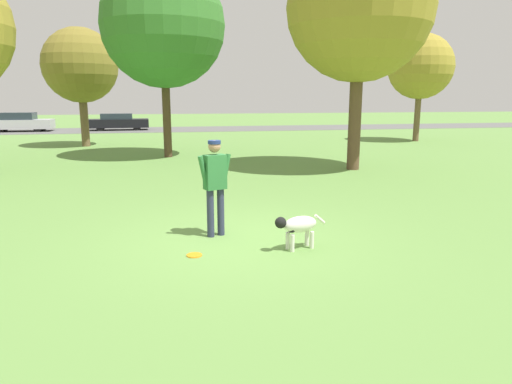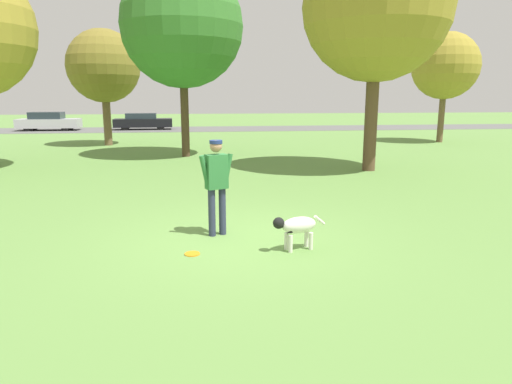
% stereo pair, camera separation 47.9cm
% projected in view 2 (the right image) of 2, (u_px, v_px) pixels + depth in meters
% --- Properties ---
extents(ground_plane, '(120.00, 120.00, 0.00)m').
position_uv_depth(ground_plane, '(233.00, 238.00, 8.25)').
color(ground_plane, '#608C42').
extents(far_road_strip, '(120.00, 6.00, 0.01)m').
position_uv_depth(far_road_strip, '(204.00, 129.00, 35.65)').
color(far_road_strip, '#5B5B59').
rests_on(far_road_strip, ground_plane).
extents(person, '(0.64, 0.34, 1.76)m').
position_uv_depth(person, '(217.00, 180.00, 8.24)').
color(person, '#2D334C').
rests_on(person, ground_plane).
extents(dog, '(0.97, 0.44, 0.60)m').
position_uv_depth(dog, '(296.00, 226.00, 7.55)').
color(dog, silver).
rests_on(dog, ground_plane).
extents(frisbee, '(0.25, 0.25, 0.02)m').
position_uv_depth(frisbee, '(192.00, 254.00, 7.41)').
color(frisbee, orange).
rests_on(frisbee, ground_plane).
extents(tree_far_right, '(3.58, 3.58, 5.92)m').
position_uv_depth(tree_far_right, '(445.00, 66.00, 24.67)').
color(tree_far_right, brown).
rests_on(tree_far_right, ground_plane).
extents(tree_far_left, '(3.67, 3.67, 5.86)m').
position_uv_depth(tree_far_left, '(104.00, 66.00, 23.12)').
color(tree_far_left, brown).
rests_on(tree_far_left, ground_plane).
extents(tree_mid_center, '(4.97, 4.97, 7.79)m').
position_uv_depth(tree_mid_center, '(182.00, 26.00, 18.39)').
color(tree_mid_center, '#4C3826').
rests_on(tree_mid_center, ground_plane).
extents(tree_near_right, '(4.83, 4.83, 7.79)m').
position_uv_depth(tree_near_right, '(377.00, 7.00, 14.73)').
color(tree_near_right, brown).
rests_on(tree_near_right, ground_plane).
extents(parked_car_silver, '(4.41, 1.91, 1.37)m').
position_uv_depth(parked_car_silver, '(49.00, 121.00, 34.01)').
color(parked_car_silver, '#B7B7BC').
rests_on(parked_car_silver, ground_plane).
extents(parked_car_black, '(4.44, 1.87, 1.26)m').
position_uv_depth(parked_car_black, '(143.00, 121.00, 34.92)').
color(parked_car_black, black).
rests_on(parked_car_black, ground_plane).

